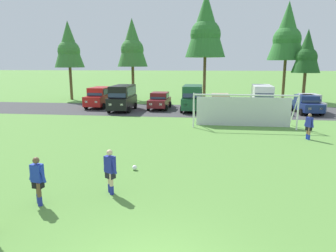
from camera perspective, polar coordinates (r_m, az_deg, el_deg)
ground_plane at (r=21.42m, az=3.88°, el=-1.01°), size 400.00×400.00×0.00m
parking_lot_strip at (r=31.08m, az=4.92°, el=2.89°), size 52.00×8.40×0.01m
soccer_ball at (r=13.77m, az=-6.23°, el=-7.71°), size 0.22×0.22×0.22m
soccer_goal at (r=23.47m, az=13.84°, el=2.99°), size 7.44×1.97×2.57m
player_striker_near at (r=11.32m, az=-10.70°, el=-8.33°), size 0.65×0.50×1.64m
player_midfield_center at (r=11.16m, az=-23.05°, el=-9.37°), size 0.72×0.37×1.64m
player_defender_far at (r=20.84m, az=24.72°, el=-0.09°), size 0.44×0.69×1.64m
parked_car_slot_far_left at (r=34.02m, az=-12.57°, el=5.28°), size 2.28×4.67×2.16m
parked_car_slot_left at (r=31.14m, az=-8.45°, el=5.30°), size 2.23×4.82×2.52m
parked_car_slot_center_left at (r=32.05m, az=-1.56°, el=4.76°), size 2.15×4.26×1.72m
parked_car_slot_center at (r=30.82m, az=4.59°, el=5.33°), size 2.21×4.80×2.52m
parked_car_slot_center_right at (r=30.69m, az=9.65°, el=4.30°), size 2.08×4.22×1.72m
parked_car_slot_right at (r=32.33m, az=17.08°, el=5.15°), size 2.44×4.92×2.52m
parked_car_slot_far_right at (r=31.94m, az=24.35°, el=3.72°), size 2.25×4.31×1.72m
parked_car_slot_end at (r=33.20m, az=24.76°, el=3.94°), size 2.07×4.22×1.72m
tree_left_edge at (r=42.50m, az=-17.99°, el=13.99°), size 3.76×3.76×10.02m
tree_mid_left at (r=40.44m, az=-6.67°, el=14.86°), size 3.85×3.85×10.27m
tree_center_back at (r=39.03m, az=7.02°, el=17.80°), size 4.89×4.89×13.04m
tree_mid_right at (r=42.59m, az=21.32°, el=15.83°), size 4.59×4.59×12.24m
tree_right_edge at (r=40.34m, az=24.42°, el=12.31°), size 3.23×3.23×8.62m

